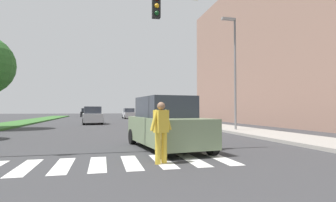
% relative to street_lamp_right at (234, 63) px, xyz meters
% --- Properties ---
extents(ground_plane, '(140.00, 140.00, 0.00)m').
position_rel_street_lamp_right_xyz_m(ground_plane, '(-8.21, 13.46, -4.59)').
color(ground_plane, '#38383A').
extents(crosswalk, '(6.75, 2.20, 0.01)m').
position_rel_street_lamp_right_xyz_m(crosswalk, '(-8.21, -8.88, -4.59)').
color(crosswalk, silver).
rests_on(crosswalk, ground_plane).
extents(median_strip, '(3.26, 64.00, 0.15)m').
position_rel_street_lamp_right_xyz_m(median_strip, '(-16.88, 11.46, -4.52)').
color(median_strip, '#386B2D').
rests_on(median_strip, ground_plane).
extents(apartment_block_right, '(13.33, 34.36, 15.24)m').
position_rel_street_lamp_right_xyz_m(apartment_block_right, '(12.16, 5.46, 3.03)').
color(apartment_block_right, '#937060').
rests_on(apartment_block_right, ground_plane).
extents(sidewalk_right, '(3.00, 64.00, 0.15)m').
position_rel_street_lamp_right_xyz_m(sidewalk_right, '(0.60, 11.46, -4.52)').
color(sidewalk_right, '#9E9991').
rests_on(sidewalk_right, ground_plane).
extents(street_lamp_right, '(1.02, 0.24, 7.50)m').
position_rel_street_lamp_right_xyz_m(street_lamp_right, '(0.00, 0.00, 0.00)').
color(street_lamp_right, slate).
rests_on(street_lamp_right, sidewalk_right).
extents(pedestrian_performer, '(0.70, 0.43, 1.69)m').
position_rel_street_lamp_right_xyz_m(pedestrian_performer, '(-6.98, -9.22, -3.66)').
color(pedestrian_performer, gold).
rests_on(pedestrian_performer, ground_plane).
extents(suv_crossing, '(2.51, 4.81, 1.97)m').
position_rel_street_lamp_right_xyz_m(suv_crossing, '(-6.20, -6.52, -3.66)').
color(suv_crossing, gray).
rests_on(suv_crossing, ground_plane).
extents(sedan_midblock, '(2.21, 4.37, 1.76)m').
position_rel_street_lamp_right_xyz_m(sedan_midblock, '(-9.54, 11.91, -3.78)').
color(sedan_midblock, '#B7B7BC').
rests_on(sedan_midblock, ground_plane).
extents(sedan_distant, '(1.97, 4.25, 1.65)m').
position_rel_street_lamp_right_xyz_m(sedan_distant, '(-4.41, 27.21, -3.83)').
color(sedan_distant, '#B7B7BC').
rests_on(sedan_distant, ground_plane).
extents(sedan_far_horizon, '(1.95, 4.53, 1.70)m').
position_rel_street_lamp_right_xyz_m(sedan_far_horizon, '(-11.72, 39.94, -3.81)').
color(sedan_far_horizon, black).
rests_on(sedan_far_horizon, ground_plane).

